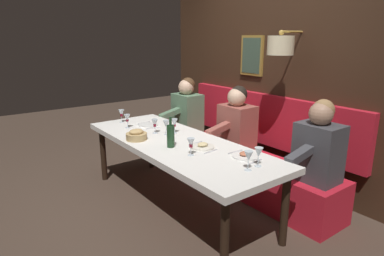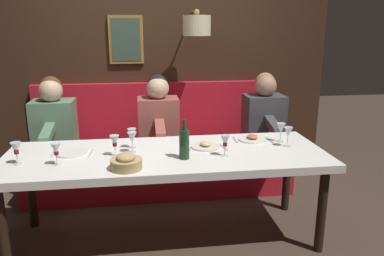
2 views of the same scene
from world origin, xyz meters
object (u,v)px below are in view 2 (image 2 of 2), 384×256
at_px(dining_table, 167,161).
at_px(bread_bowl, 126,162).
at_px(wine_glass_3, 56,150).
at_px(wine_glass_5, 288,133).
at_px(wine_bottle, 184,144).
at_px(wine_glass_4, 115,142).
at_px(wine_glass_6, 132,134).
at_px(wine_glass_1, 281,129).
at_px(wine_glass_0, 132,138).
at_px(wine_glass_2, 225,141).
at_px(diner_middle, 54,121).
at_px(diner_near, 158,117).
at_px(diner_nearest, 264,114).
at_px(wine_glass_7, 16,149).

distance_m(dining_table, bread_bowl, 0.44).
height_order(wine_glass_3, wine_glass_5, same).
relative_size(dining_table, wine_bottle, 8.30).
bearing_deg(wine_glass_4, dining_table, -86.91).
distance_m(wine_glass_6, bread_bowl, 0.47).
bearing_deg(wine_glass_1, wine_bottle, 109.53).
bearing_deg(bread_bowl, wine_glass_3, 74.32).
xyz_separation_m(wine_glass_0, wine_glass_4, (-0.07, 0.13, -0.00)).
relative_size(wine_glass_2, bread_bowl, 0.75).
bearing_deg(wine_glass_2, wine_glass_4, 82.30).
xyz_separation_m(wine_glass_1, wine_glass_3, (-0.32, 1.77, -0.00)).
relative_size(wine_glass_4, wine_glass_5, 1.00).
bearing_deg(wine_bottle, bread_bowl, 110.08).
height_order(dining_table, wine_glass_6, wine_glass_6).
height_order(diner_middle, wine_glass_2, diner_middle).
distance_m(wine_glass_1, wine_bottle, 0.91).
relative_size(diner_middle, wine_glass_3, 4.82).
xyz_separation_m(dining_table, diner_near, (0.88, 0.02, 0.14)).
relative_size(diner_middle, wine_glass_5, 4.82).
height_order(dining_table, bread_bowl, bread_bowl).
bearing_deg(wine_glass_3, diner_nearest, -60.73).
height_order(wine_glass_7, wine_bottle, wine_bottle).
relative_size(wine_glass_0, wine_glass_2, 1.00).
relative_size(diner_near, wine_bottle, 2.64).
distance_m(wine_glass_2, wine_glass_5, 0.58).
distance_m(diner_nearest, wine_glass_6, 1.52).
height_order(wine_glass_4, wine_glass_6, same).
xyz_separation_m(diner_nearest, wine_glass_7, (-0.99, 2.15, 0.04)).
distance_m(wine_glass_3, bread_bowl, 0.51).
xyz_separation_m(wine_glass_5, wine_glass_7, (-0.13, 2.07, -0.00)).
height_order(dining_table, diner_nearest, diner_nearest).
distance_m(wine_glass_0, wine_glass_7, 0.82).
bearing_deg(wine_bottle, wine_glass_4, 76.29).
xyz_separation_m(diner_middle, bread_bowl, (-1.18, -0.72, -0.03)).
bearing_deg(diner_nearest, wine_glass_5, 174.56).
distance_m(wine_glass_7, bread_bowl, 0.80).
height_order(wine_glass_1, bread_bowl, wine_glass_1).
distance_m(dining_table, wine_glass_5, 1.01).
bearing_deg(diner_nearest, wine_glass_4, 121.61).
bearing_deg(wine_glass_0, diner_middle, 42.34).
bearing_deg(bread_bowl, wine_glass_1, -70.29).
height_order(diner_nearest, wine_glass_5, diner_nearest).
bearing_deg(wine_glass_1, wine_glass_4, 97.48).
distance_m(wine_glass_4, bread_bowl, 0.30).
xyz_separation_m(diner_near, wine_glass_7, (-0.99, 1.06, 0.04)).
bearing_deg(wine_glass_7, wine_glass_4, -83.13).
height_order(wine_glass_5, wine_glass_7, same).
bearing_deg(diner_nearest, wine_bottle, 137.14).
xyz_separation_m(wine_glass_1, wine_bottle, (-0.31, 0.86, -0.00)).
xyz_separation_m(wine_glass_3, wine_glass_7, (0.06, 0.28, -0.00)).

